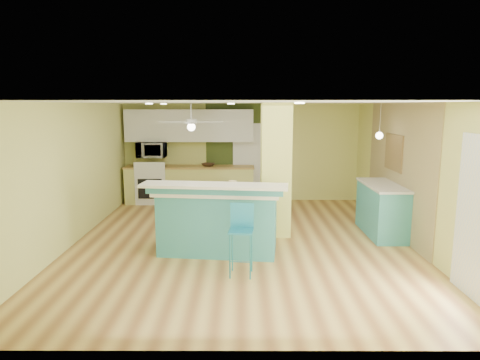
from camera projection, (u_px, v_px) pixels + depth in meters
The scene contains 23 objects.
floor at pixel (241, 242), 7.78m from camera, with size 6.00×7.00×0.01m, color #926033.
ceiling at pixel (241, 102), 7.34m from camera, with size 6.00×7.00×0.01m, color white.
wall_back at pixel (241, 153), 11.01m from camera, with size 6.00×0.01×2.50m, color #D5D773.
wall_front at pixel (241, 232), 4.11m from camera, with size 6.00×0.01×2.50m, color #D5D773.
wall_left at pixel (72, 174), 7.57m from camera, with size 0.01×7.00×2.50m, color #D5D773.
wall_right at pixel (411, 174), 7.56m from camera, with size 0.01×7.00×2.50m, color #D5D773.
wood_panel at pixel (398, 169), 8.15m from camera, with size 0.02×3.40×2.50m, color #8E7B51.
olive_accent at pixel (249, 153), 11.00m from camera, with size 2.20×0.02×2.50m, color #38461C.
interior_door at pixel (249, 162), 11.01m from camera, with size 0.82×0.05×2.00m, color white.
french_door at pixel (479, 219), 5.32m from camera, with size 0.04×1.08×2.10m, color white.
column at pixel (276, 170), 8.05m from camera, with size 0.55×0.55×2.50m, color #D8DA65.
kitchen_run at pixel (190, 184), 10.85m from camera, with size 3.25×0.63×0.94m.
stove at pixel (153, 185), 10.85m from camera, with size 0.76×0.66×1.08m.
upper_cabinets at pixel (189, 126), 10.71m from camera, with size 3.20×0.34×0.80m, color silver.
microwave at pixel (151, 150), 10.70m from camera, with size 0.70×0.48×0.39m, color white.
ceiling_fan at pixel (191, 123), 9.39m from camera, with size 1.41×1.41×0.61m.
pendant_lamp at pixel (379, 135), 8.18m from camera, with size 0.14×0.14×0.69m.
wall_decor at pixel (394, 152), 8.29m from camera, with size 0.03×0.90×0.70m, color brown.
peninsula at pixel (219, 218), 7.22m from camera, with size 2.35×1.46×1.24m.
bar_stool at pixel (242, 228), 6.21m from camera, with size 0.38×0.38×1.05m.
side_counter at pixel (382, 209), 8.17m from camera, with size 0.65×1.52×0.98m.
fruit_bowl at pixel (208, 165), 10.72m from camera, with size 0.32×0.32×0.08m, color #3D2719.
canister at pixel (233, 185), 7.10m from camera, with size 0.13×0.13×0.14m, color gold.
Camera 1 is at (-0.01, -7.47, 2.46)m, focal length 32.00 mm.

